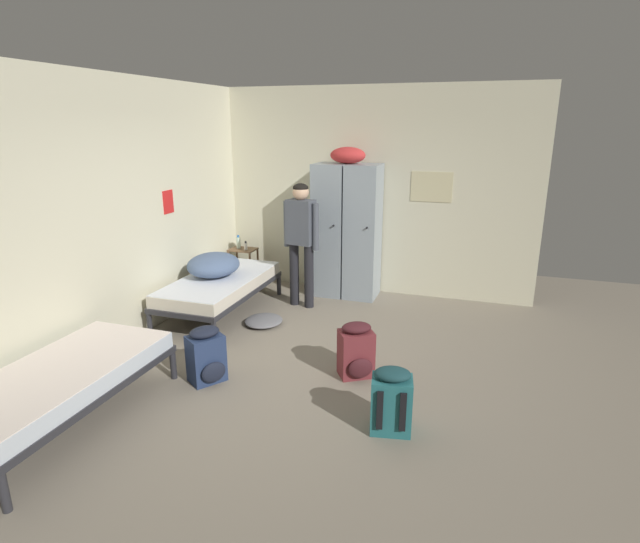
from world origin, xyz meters
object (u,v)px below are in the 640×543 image
water_bottle (238,242)px  backpack_maroon (356,351)px  shelf_unit (243,263)px  bedding_heap (214,265)px  bed_left_front (60,380)px  person_traveler (301,234)px  clothes_pile_grey (264,321)px  locker_bank (347,228)px  bed_left_rear (220,285)px  backpack_navy (206,356)px  lotion_bottle (246,246)px  backpack_teal (391,401)px

water_bottle → backpack_maroon: (2.41, -2.26, -0.40)m
shelf_unit → bedding_heap: bedding_heap is taller
shelf_unit → bed_left_front: (0.25, -3.77, 0.04)m
shelf_unit → backpack_maroon: 3.23m
backpack_maroon → person_traveler: bearing=125.2°
clothes_pile_grey → locker_bank: bearing=65.3°
shelf_unit → bed_left_rear: 1.18m
backpack_navy → backpack_maroon: bearing=22.6°
bedding_heap → backpack_navy: bearing=-62.9°
water_bottle → bedding_heap: bearing=-78.4°
bed_left_front → bedding_heap: bedding_heap is taller
backpack_maroon → clothes_pile_grey: (-1.40, 0.91, -0.21)m
person_traveler → lotion_bottle: person_traveler is taller
person_traveler → bed_left_rear: bearing=-146.0°
bed_left_front → lotion_bottle: lotion_bottle is taller
backpack_navy → backpack_maroon: 1.43m
locker_bank → water_bottle: bearing=-177.6°
bed_left_rear → clothes_pile_grey: 0.78m
person_traveler → backpack_navy: 2.36m
shelf_unit → backpack_teal: shelf_unit is taller
backpack_teal → backpack_navy: bearing=172.4°
shelf_unit → bed_left_front: 3.78m
clothes_pile_grey → water_bottle: bearing=126.8°
clothes_pile_grey → lotion_bottle: bearing=123.6°
bedding_heap → backpack_navy: size_ratio=1.31×
bed_left_rear → backpack_teal: 3.19m
backpack_navy → person_traveler: bearing=86.7°
shelf_unit → water_bottle: bearing=166.0°
water_bottle → lotion_bottle: size_ratio=1.53×
locker_bank → person_traveler: bearing=-124.5°
backpack_navy → backpack_teal: 1.83m
shelf_unit → bedding_heap: bearing=-82.1°
locker_bank → person_traveler: locker_bank is taller
bedding_heap → lotion_bottle: (-0.09, 1.09, -0.01)m
lotion_bottle → bed_left_rear: bearing=-80.8°
bed_left_rear → water_bottle: bearing=105.8°
bed_left_front → clothes_pile_grey: bed_left_front is taller
locker_bank → shelf_unit: 1.70m
bed_left_front → backpack_teal: 2.68m
backpack_maroon → backpack_teal: bearing=-58.1°
locker_bank → bed_left_front: locker_bank is taller
backpack_navy → backpack_teal: same height
bedding_heap → clothes_pile_grey: bedding_heap is taller
bed_left_front → clothes_pile_grey: size_ratio=3.87×
bed_left_rear → person_traveler: 1.23m
bed_left_front → lotion_bottle: size_ratio=14.65×
backpack_navy → backpack_teal: bearing=-7.6°
backpack_maroon → bed_left_front: bearing=-143.7°
shelf_unit → bed_left_front: size_ratio=0.30×
clothes_pile_grey → backpack_maroon: bearing=-33.1°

